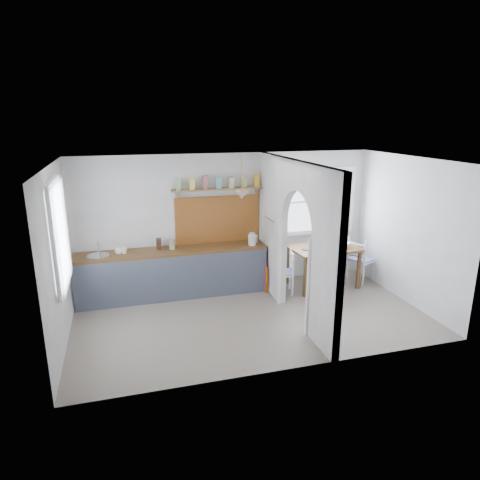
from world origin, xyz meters
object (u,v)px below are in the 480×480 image
object	(u,v)px
dining_table	(323,267)
chair_left	(283,272)
chair_right	(361,259)
kettle	(252,239)
vase	(322,240)

from	to	relation	value
dining_table	chair_left	bearing A→B (deg)	-178.12
dining_table	chair_right	bearing A→B (deg)	-1.78
chair_left	chair_right	size ratio (longest dim) A/B	0.88
kettle	chair_left	bearing A→B (deg)	-35.11
chair_left	kettle	size ratio (longest dim) A/B	3.38
chair_right	kettle	world-z (taller)	kettle
dining_table	chair_right	world-z (taller)	chair_right
chair_left	vase	size ratio (longest dim) A/B	4.24
dining_table	vase	distance (m)	0.53
dining_table	vase	xyz separation A→B (m)	(0.03, 0.16, 0.50)
kettle	vase	world-z (taller)	kettle
dining_table	chair_left	size ratio (longest dim) A/B	1.56
dining_table	kettle	xyz separation A→B (m)	(-1.39, 0.23, 0.62)
dining_table	chair_right	size ratio (longest dim) A/B	1.38
dining_table	vase	size ratio (longest dim) A/B	6.62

